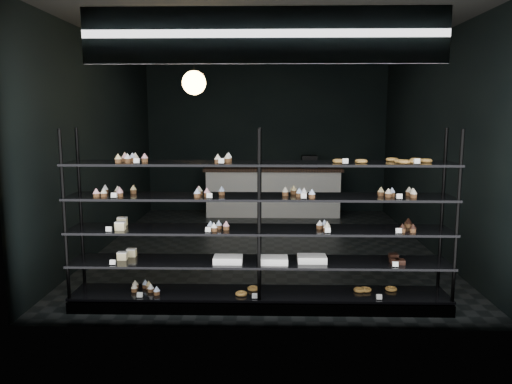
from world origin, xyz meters
TOP-DOWN VIEW (x-y plane):
  - room at (0.00, 0.00)m, footprint 5.01×6.01m
  - display_shelf at (-0.08, -2.45)m, footprint 4.00×0.50m
  - signage at (0.00, -2.93)m, footprint 3.30×0.05m
  - pendant_lamp at (-0.92, -1.05)m, footprint 0.31×0.31m
  - service_counter at (0.15, 2.50)m, footprint 2.78×0.65m

SIDE VIEW (x-z plane):
  - service_counter at x=0.15m, z-range -0.11..1.12m
  - display_shelf at x=-0.08m, z-range -0.33..1.58m
  - room at x=0.00m, z-range 0.00..3.20m
  - pendant_lamp at x=-0.92m, z-range 2.01..2.89m
  - signage at x=0.00m, z-range 2.50..3.00m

